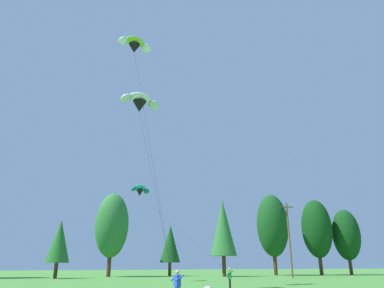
{
  "coord_description": "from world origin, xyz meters",
  "views": [
    {
      "loc": [
        -8.47,
        -0.43,
        2.03
      ],
      "look_at": [
        -2.04,
        20.64,
        9.57
      ],
      "focal_mm": 32.61,
      "sensor_mm": 36.0,
      "label": 1
    }
  ],
  "objects_px": {
    "parafoil_kite_high_lime_white": "(135,45)",
    "parafoil_kite_far_white": "(140,102)",
    "parafoil_kite_mid_teal": "(140,190)",
    "kite_flyer_mid": "(230,277)",
    "utility_pole": "(289,237)",
    "kite_flyer_near": "(177,284)"
  },
  "relations": [
    {
      "from": "parafoil_kite_high_lime_white",
      "to": "parafoil_kite_far_white",
      "type": "distance_m",
      "value": 10.02
    },
    {
      "from": "parafoil_kite_high_lime_white",
      "to": "parafoil_kite_mid_teal",
      "type": "distance_m",
      "value": 17.76
    },
    {
      "from": "kite_flyer_mid",
      "to": "parafoil_kite_high_lime_white",
      "type": "relative_size",
      "value": 0.07
    },
    {
      "from": "utility_pole",
      "to": "parafoil_kite_far_white",
      "type": "distance_m",
      "value": 32.85
    },
    {
      "from": "utility_pole",
      "to": "parafoil_kite_high_lime_white",
      "type": "distance_m",
      "value": 35.2
    },
    {
      "from": "kite_flyer_near",
      "to": "parafoil_kite_high_lime_white",
      "type": "bearing_deg",
      "value": 95.11
    },
    {
      "from": "kite_flyer_near",
      "to": "kite_flyer_mid",
      "type": "height_order",
      "value": "same"
    },
    {
      "from": "utility_pole",
      "to": "parafoil_kite_high_lime_white",
      "type": "height_order",
      "value": "parafoil_kite_high_lime_white"
    },
    {
      "from": "parafoil_kite_high_lime_white",
      "to": "parafoil_kite_mid_teal",
      "type": "relative_size",
      "value": 1.48
    },
    {
      "from": "kite_flyer_mid",
      "to": "parafoil_kite_far_white",
      "type": "relative_size",
      "value": 0.11
    },
    {
      "from": "utility_pole",
      "to": "kite_flyer_mid",
      "type": "distance_m",
      "value": 26.73
    },
    {
      "from": "utility_pole",
      "to": "kite_flyer_near",
      "type": "height_order",
      "value": "utility_pole"
    },
    {
      "from": "kite_flyer_near",
      "to": "parafoil_kite_far_white",
      "type": "relative_size",
      "value": 0.11
    },
    {
      "from": "utility_pole",
      "to": "parafoil_kite_far_white",
      "type": "relative_size",
      "value": 0.7
    },
    {
      "from": "utility_pole",
      "to": "parafoil_kite_far_white",
      "type": "height_order",
      "value": "parafoil_kite_far_white"
    },
    {
      "from": "kite_flyer_mid",
      "to": "parafoil_kite_far_white",
      "type": "xyz_separation_m",
      "value": [
        -7.75,
        1.73,
        15.3
      ]
    },
    {
      "from": "parafoil_kite_mid_teal",
      "to": "parafoil_kite_far_white",
      "type": "distance_m",
      "value": 15.33
    },
    {
      "from": "parafoil_kite_high_lime_white",
      "to": "kite_flyer_mid",
      "type": "bearing_deg",
      "value": -36.67
    },
    {
      "from": "utility_pole",
      "to": "kite_flyer_near",
      "type": "bearing_deg",
      "value": -131.04
    },
    {
      "from": "parafoil_kite_mid_teal",
      "to": "parafoil_kite_far_white",
      "type": "relative_size",
      "value": 1.08
    },
    {
      "from": "kite_flyer_mid",
      "to": "utility_pole",
      "type": "bearing_deg",
      "value": 47.1
    },
    {
      "from": "parafoil_kite_mid_teal",
      "to": "kite_flyer_near",
      "type": "bearing_deg",
      "value": -93.47
    }
  ]
}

